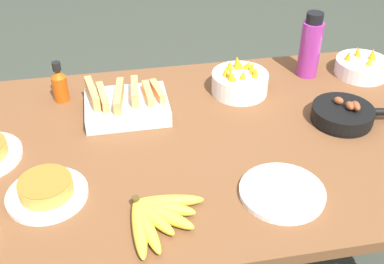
# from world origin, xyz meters

# --- Properties ---
(dining_table) EXTENTS (1.66, 0.98, 0.70)m
(dining_table) POSITION_xyz_m (0.00, 0.00, 0.62)
(dining_table) COLOR brown
(dining_table) RESTS_ON ground_plane
(banana_bunch) EXTENTS (0.20, 0.21, 0.04)m
(banana_bunch) POSITION_xyz_m (-0.15, -0.32, 0.72)
(banana_bunch) COLOR yellow
(banana_bunch) RESTS_ON dining_table
(melon_tray) EXTENTS (0.27, 0.22, 0.10)m
(melon_tray) POSITION_xyz_m (-0.19, 0.19, 0.74)
(melon_tray) COLOR silver
(melon_tray) RESTS_ON dining_table
(skillet) EXTENTS (0.36, 0.20, 0.08)m
(skillet) POSITION_xyz_m (0.51, 0.01, 0.73)
(skillet) COLOR black
(skillet) RESTS_ON dining_table
(frittata_plate_center) EXTENTS (0.22, 0.22, 0.06)m
(frittata_plate_center) POSITION_xyz_m (-0.42, -0.18, 0.73)
(frittata_plate_center) COLOR white
(frittata_plate_center) RESTS_ON dining_table
(empty_plate_near_front) EXTENTS (0.23, 0.23, 0.02)m
(empty_plate_near_front) POSITION_xyz_m (0.19, -0.29, 0.71)
(empty_plate_near_front) COLOR white
(empty_plate_near_front) RESTS_ON dining_table
(fruit_bowl_mango) EXTENTS (0.20, 0.20, 0.13)m
(fruit_bowl_mango) POSITION_xyz_m (0.22, 0.25, 0.74)
(fruit_bowl_mango) COLOR white
(fruit_bowl_mango) RESTS_ON dining_table
(fruit_bowl_citrus) EXTENTS (0.20, 0.20, 0.10)m
(fruit_bowl_citrus) POSITION_xyz_m (0.71, 0.30, 0.73)
(fruit_bowl_citrus) COLOR white
(fruit_bowl_citrus) RESTS_ON dining_table
(water_bottle) EXTENTS (0.08, 0.08, 0.24)m
(water_bottle) POSITION_xyz_m (0.50, 0.33, 0.82)
(water_bottle) COLOR #992D89
(water_bottle) RESTS_ON dining_table
(hot_sauce_bottle) EXTENTS (0.05, 0.05, 0.15)m
(hot_sauce_bottle) POSITION_xyz_m (-0.40, 0.31, 0.77)
(hot_sauce_bottle) COLOR #C64C0F
(hot_sauce_bottle) RESTS_ON dining_table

